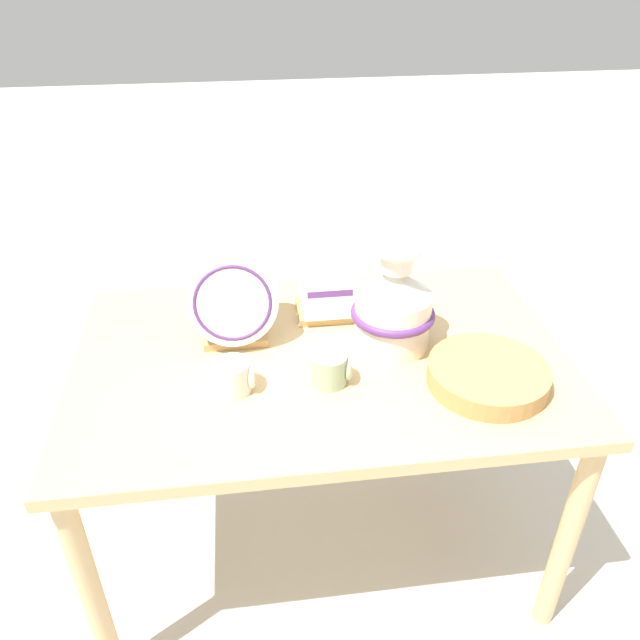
{
  "coord_description": "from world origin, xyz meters",
  "views": [
    {
      "loc": [
        -0.18,
        -1.35,
        1.73
      ],
      "look_at": [
        0.0,
        0.0,
        0.85
      ],
      "focal_mm": 35.0,
      "sensor_mm": 36.0,
      "label": 1
    }
  ],
  "objects_px": {
    "dish_rack_round_plates": "(233,304)",
    "wicker_charger_stack": "(488,375)",
    "ceramic_vase": "(393,305)",
    "mug_sage_glaze": "(331,369)",
    "mug_cream_glaze": "(234,376)",
    "dish_rack_square_plates": "(327,297)"
  },
  "relations": [
    {
      "from": "ceramic_vase",
      "to": "wicker_charger_stack",
      "type": "height_order",
      "value": "ceramic_vase"
    },
    {
      "from": "wicker_charger_stack",
      "to": "mug_sage_glaze",
      "type": "relative_size",
      "value": 3.06
    },
    {
      "from": "dish_rack_square_plates",
      "to": "mug_cream_glaze",
      "type": "xyz_separation_m",
      "value": [
        -0.28,
        -0.33,
        -0.01
      ]
    },
    {
      "from": "dish_rack_square_plates",
      "to": "wicker_charger_stack",
      "type": "height_order",
      "value": "dish_rack_square_plates"
    },
    {
      "from": "wicker_charger_stack",
      "to": "ceramic_vase",
      "type": "bearing_deg",
      "value": 134.18
    },
    {
      "from": "dish_rack_round_plates",
      "to": "wicker_charger_stack",
      "type": "relative_size",
      "value": 0.86
    },
    {
      "from": "mug_sage_glaze",
      "to": "mug_cream_glaze",
      "type": "bearing_deg",
      "value": 179.95
    },
    {
      "from": "ceramic_vase",
      "to": "wicker_charger_stack",
      "type": "distance_m",
      "value": 0.3
    },
    {
      "from": "ceramic_vase",
      "to": "mug_cream_glaze",
      "type": "height_order",
      "value": "ceramic_vase"
    },
    {
      "from": "dish_rack_round_plates",
      "to": "mug_cream_glaze",
      "type": "height_order",
      "value": "dish_rack_round_plates"
    },
    {
      "from": "ceramic_vase",
      "to": "mug_sage_glaze",
      "type": "xyz_separation_m",
      "value": [
        -0.19,
        -0.15,
        -0.08
      ]
    },
    {
      "from": "wicker_charger_stack",
      "to": "mug_sage_glaze",
      "type": "height_order",
      "value": "mug_sage_glaze"
    },
    {
      "from": "wicker_charger_stack",
      "to": "mug_sage_glaze",
      "type": "distance_m",
      "value": 0.39
    },
    {
      "from": "ceramic_vase",
      "to": "wicker_charger_stack",
      "type": "relative_size",
      "value": 0.99
    },
    {
      "from": "ceramic_vase",
      "to": "dish_rack_square_plates",
      "type": "bearing_deg",
      "value": 129.91
    },
    {
      "from": "dish_rack_round_plates",
      "to": "mug_sage_glaze",
      "type": "bearing_deg",
      "value": -44.4
    },
    {
      "from": "ceramic_vase",
      "to": "dish_rack_square_plates",
      "type": "distance_m",
      "value": 0.25
    },
    {
      "from": "dish_rack_round_plates",
      "to": "mug_sage_glaze",
      "type": "distance_m",
      "value": 0.33
    },
    {
      "from": "ceramic_vase",
      "to": "mug_cream_glaze",
      "type": "distance_m",
      "value": 0.46
    },
    {
      "from": "dish_rack_square_plates",
      "to": "mug_sage_glaze",
      "type": "bearing_deg",
      "value": -96.32
    },
    {
      "from": "dish_rack_square_plates",
      "to": "mug_sage_glaze",
      "type": "height_order",
      "value": "dish_rack_square_plates"
    },
    {
      "from": "ceramic_vase",
      "to": "dish_rack_round_plates",
      "type": "bearing_deg",
      "value": 168.83
    }
  ]
}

